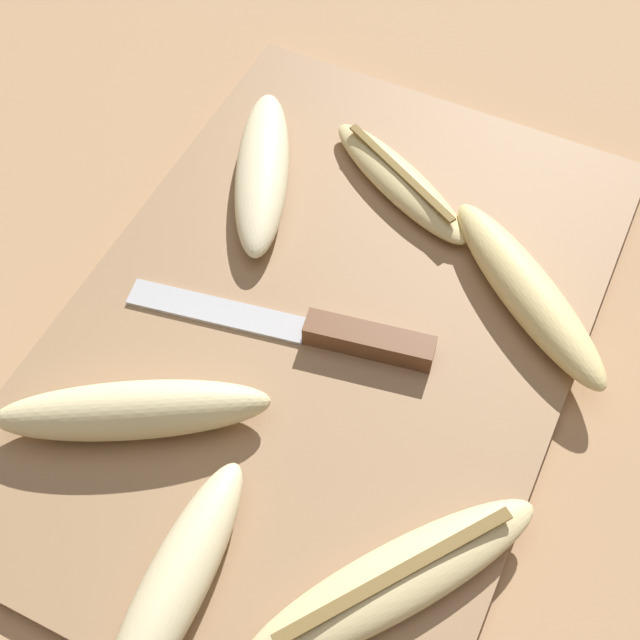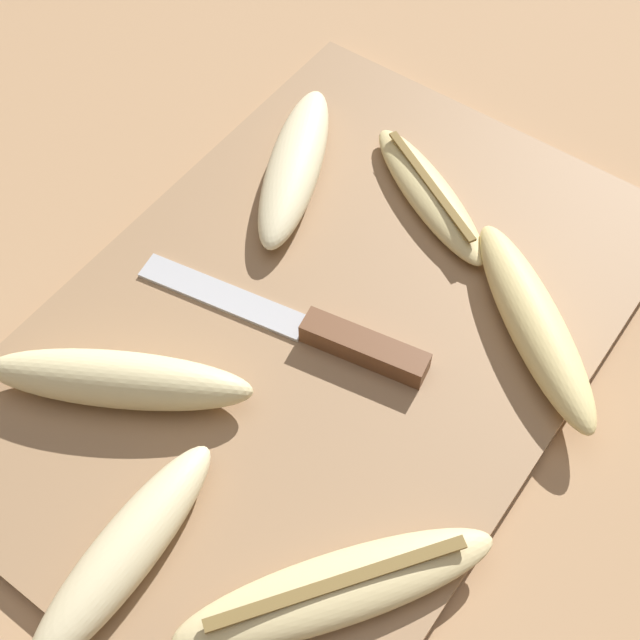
{
  "view_description": "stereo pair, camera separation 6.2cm",
  "coord_description": "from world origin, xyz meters",
  "px_view_note": "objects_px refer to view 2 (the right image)",
  "views": [
    {
      "loc": [
        -0.31,
        -0.15,
        0.54
      ],
      "look_at": [
        0.0,
        0.0,
        0.02
      ],
      "focal_mm": 50.0,
      "sensor_mm": 36.0,
      "label": 1
    },
    {
      "loc": [
        -0.28,
        -0.2,
        0.54
      ],
      "look_at": [
        0.0,
        0.0,
        0.02
      ],
      "focal_mm": 50.0,
      "sensor_mm": 36.0,
      "label": 2
    }
  ],
  "objects_px": {
    "banana_spotted_left": "(432,196)",
    "banana_mellow_near": "(337,589)",
    "banana_golden_short": "(534,323)",
    "banana_cream_curved": "(124,553)",
    "banana_pale_long": "(295,166)",
    "banana_soft_right": "(119,380)",
    "knife": "(333,337)"
  },
  "relations": [
    {
      "from": "banana_spotted_left",
      "to": "banana_mellow_near",
      "type": "bearing_deg",
      "value": -158.26
    },
    {
      "from": "banana_golden_short",
      "to": "banana_cream_curved",
      "type": "xyz_separation_m",
      "value": [
        -0.29,
        0.12,
        0.0
      ]
    },
    {
      "from": "banana_spotted_left",
      "to": "banana_pale_long",
      "type": "xyz_separation_m",
      "value": [
        -0.04,
        0.1,
        0.01
      ]
    },
    {
      "from": "banana_spotted_left",
      "to": "banana_golden_short",
      "type": "xyz_separation_m",
      "value": [
        -0.06,
        -0.12,
        0.01
      ]
    },
    {
      "from": "banana_mellow_near",
      "to": "banana_cream_curved",
      "type": "xyz_separation_m",
      "value": [
        -0.06,
        0.11,
        0.0
      ]
    },
    {
      "from": "banana_spotted_left",
      "to": "banana_pale_long",
      "type": "distance_m",
      "value": 0.11
    },
    {
      "from": "banana_soft_right",
      "to": "banana_golden_short",
      "type": "distance_m",
      "value": 0.29
    },
    {
      "from": "banana_pale_long",
      "to": "banana_soft_right",
      "type": "bearing_deg",
      "value": -173.98
    },
    {
      "from": "knife",
      "to": "banana_soft_right",
      "type": "height_order",
      "value": "banana_soft_right"
    },
    {
      "from": "banana_soft_right",
      "to": "banana_cream_curved",
      "type": "height_order",
      "value": "banana_soft_right"
    },
    {
      "from": "banana_mellow_near",
      "to": "banana_soft_right",
      "type": "height_order",
      "value": "banana_soft_right"
    },
    {
      "from": "banana_soft_right",
      "to": "banana_golden_short",
      "type": "bearing_deg",
      "value": -44.55
    },
    {
      "from": "banana_soft_right",
      "to": "banana_golden_short",
      "type": "xyz_separation_m",
      "value": [
        0.2,
        -0.2,
        -0.0
      ]
    },
    {
      "from": "banana_cream_curved",
      "to": "banana_golden_short",
      "type": "bearing_deg",
      "value": -22.38
    },
    {
      "from": "knife",
      "to": "banana_soft_right",
      "type": "distance_m",
      "value": 0.15
    },
    {
      "from": "knife",
      "to": "banana_spotted_left",
      "type": "distance_m",
      "value": 0.15
    },
    {
      "from": "banana_spotted_left",
      "to": "banana_soft_right",
      "type": "relative_size",
      "value": 0.87
    },
    {
      "from": "knife",
      "to": "banana_golden_short",
      "type": "relative_size",
      "value": 1.36
    },
    {
      "from": "banana_spotted_left",
      "to": "banana_soft_right",
      "type": "distance_m",
      "value": 0.28
    },
    {
      "from": "banana_golden_short",
      "to": "banana_soft_right",
      "type": "bearing_deg",
      "value": 135.45
    },
    {
      "from": "knife",
      "to": "banana_mellow_near",
      "type": "bearing_deg",
      "value": -153.99
    },
    {
      "from": "knife",
      "to": "banana_cream_curved",
      "type": "relative_size",
      "value": 1.36
    },
    {
      "from": "banana_mellow_near",
      "to": "banana_soft_right",
      "type": "xyz_separation_m",
      "value": [
        0.03,
        0.2,
        0.01
      ]
    },
    {
      "from": "banana_soft_right",
      "to": "banana_spotted_left",
      "type": "bearing_deg",
      "value": -16.48
    },
    {
      "from": "banana_pale_long",
      "to": "banana_golden_short",
      "type": "xyz_separation_m",
      "value": [
        -0.02,
        -0.22,
        0.0
      ]
    },
    {
      "from": "knife",
      "to": "banana_golden_short",
      "type": "height_order",
      "value": "banana_golden_short"
    },
    {
      "from": "knife",
      "to": "banana_spotted_left",
      "type": "bearing_deg",
      "value": -5.51
    },
    {
      "from": "banana_spotted_left",
      "to": "banana_mellow_near",
      "type": "distance_m",
      "value": 0.31
    },
    {
      "from": "knife",
      "to": "banana_mellow_near",
      "type": "relative_size",
      "value": 1.21
    },
    {
      "from": "knife",
      "to": "banana_mellow_near",
      "type": "xyz_separation_m",
      "value": [
        -0.14,
        -0.1,
        0.0
      ]
    },
    {
      "from": "banana_cream_curved",
      "to": "banana_spotted_left",
      "type": "bearing_deg",
      "value": 0.5
    },
    {
      "from": "banana_pale_long",
      "to": "banana_golden_short",
      "type": "relative_size",
      "value": 1.05
    }
  ]
}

